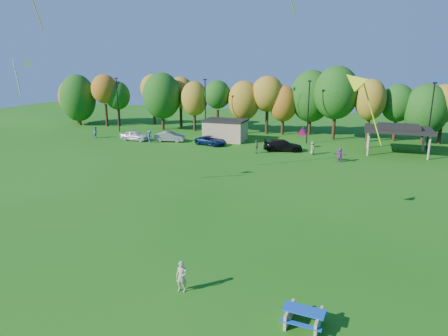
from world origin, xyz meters
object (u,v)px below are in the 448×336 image
(kite_flyer, at_px, (182,277))
(picnic_table, at_px, (304,316))
(car_d, at_px, (283,145))
(car_a, at_px, (135,136))
(car_b, at_px, (170,137))
(car_c, at_px, (211,141))

(kite_flyer, bearing_deg, picnic_table, -8.04)
(picnic_table, height_order, car_d, car_d)
(kite_flyer, bearing_deg, car_a, 123.14)
(picnic_table, distance_m, car_d, 37.19)
(car_a, height_order, car_d, car_a)
(car_b, bearing_deg, car_c, -104.62)
(car_b, relative_size, car_d, 0.88)
(picnic_table, bearing_deg, car_b, 129.49)
(kite_flyer, relative_size, car_c, 0.36)
(car_b, relative_size, car_c, 0.98)
(car_a, distance_m, car_d, 22.79)
(car_b, height_order, car_d, car_d)
(car_b, bearing_deg, kite_flyer, -163.45)
(picnic_table, bearing_deg, kite_flyer, 178.57)
(car_b, bearing_deg, car_d, -104.03)
(car_a, distance_m, car_b, 5.54)
(kite_flyer, relative_size, car_d, 0.32)
(kite_flyer, relative_size, car_a, 0.38)
(picnic_table, distance_m, kite_flyer, 6.46)
(car_b, distance_m, car_c, 6.80)
(car_d, bearing_deg, kite_flyer, 171.02)
(car_a, height_order, car_c, car_a)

